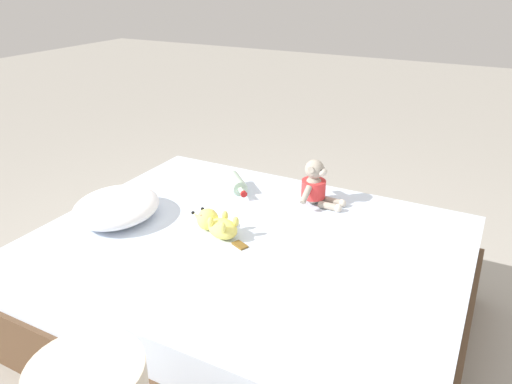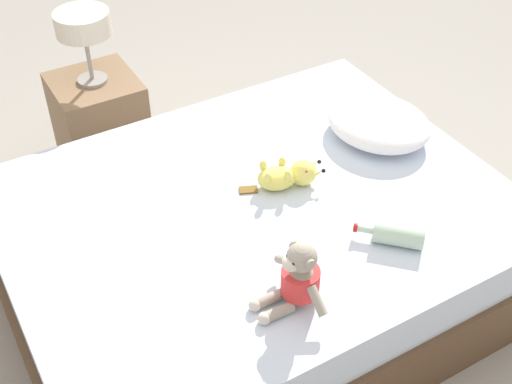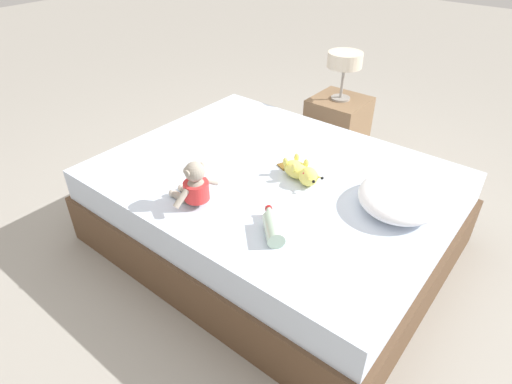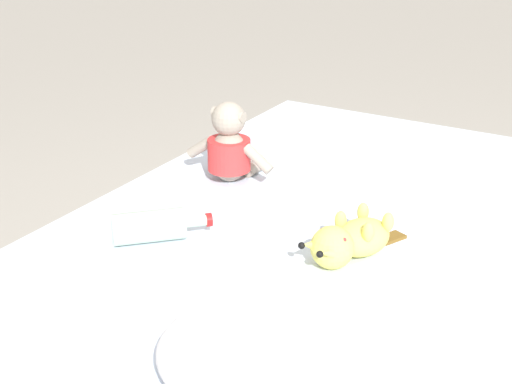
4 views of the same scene
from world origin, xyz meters
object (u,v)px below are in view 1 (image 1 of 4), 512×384
plush_yellow_creature (216,224)px  bed (250,284)px  glass_bottle (236,183)px  pillow (117,206)px  plush_monkey (316,186)px

plush_yellow_creature → bed: bearing=-80.4°
bed → glass_bottle: (0.43, 0.31, 0.28)m
bed → glass_bottle: glass_bottle is taller
bed → plush_yellow_creature: 0.33m
pillow → glass_bottle: (0.54, -0.34, -0.02)m
plush_yellow_creature → pillow: bearing=100.4°
plush_monkey → glass_bottle: (-0.04, 0.43, -0.06)m
bed → plush_monkey: 0.59m
plush_yellow_creature → plush_monkey: bearing=-29.4°
plush_monkey → bed: bearing=165.2°
pillow → glass_bottle: bearing=-32.3°
plush_monkey → glass_bottle: bearing=95.7°
bed → pillow: 0.73m
plush_monkey → plush_yellow_creature: (-0.50, 0.28, -0.05)m
bed → glass_bottle: bearing=36.1°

